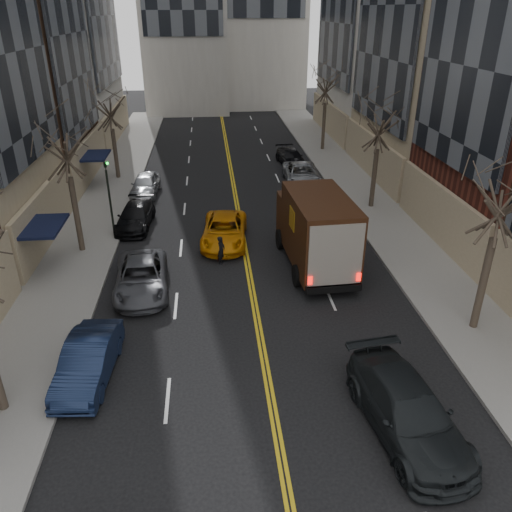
{
  "coord_description": "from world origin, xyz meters",
  "views": [
    {
      "loc": [
        -1.75,
        -5.16,
        11.89
      ],
      "look_at": [
        0.11,
        14.2,
        2.2
      ],
      "focal_mm": 35.0,
      "sensor_mm": 36.0,
      "label": 1
    }
  ],
  "objects_px": {
    "taxi": "(224,231)",
    "pedestrian": "(221,250)",
    "ups_truck": "(316,230)",
    "observer_sedan": "(407,411)"
  },
  "relations": [
    {
      "from": "taxi",
      "to": "pedestrian",
      "type": "relative_size",
      "value": 3.48
    },
    {
      "from": "ups_truck",
      "to": "observer_sedan",
      "type": "bearing_deg",
      "value": -90.07
    },
    {
      "from": "taxi",
      "to": "ups_truck",
      "type": "bearing_deg",
      "value": -30.86
    },
    {
      "from": "ups_truck",
      "to": "observer_sedan",
      "type": "xyz_separation_m",
      "value": [
        0.6,
        -11.3,
        -1.15
      ]
    },
    {
      "from": "observer_sedan",
      "to": "pedestrian",
      "type": "distance_m",
      "value": 13.15
    },
    {
      "from": "observer_sedan",
      "to": "ups_truck",
      "type": "bearing_deg",
      "value": 85.66
    },
    {
      "from": "ups_truck",
      "to": "pedestrian",
      "type": "bearing_deg",
      "value": 168.06
    },
    {
      "from": "observer_sedan",
      "to": "taxi",
      "type": "distance_m",
      "value": 15.42
    },
    {
      "from": "taxi",
      "to": "pedestrian",
      "type": "bearing_deg",
      "value": -90.5
    },
    {
      "from": "ups_truck",
      "to": "pedestrian",
      "type": "relative_size",
      "value": 4.86
    }
  ]
}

